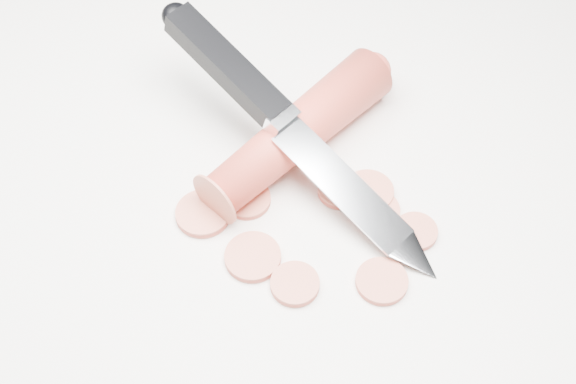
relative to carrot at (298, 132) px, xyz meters
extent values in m
plane|color=white|center=(0.00, -0.03, -0.02)|extent=(2.40, 2.40, 0.00)
cylinder|color=red|center=(0.00, 0.00, 0.00)|extent=(0.17, 0.13, 0.04)
cylinder|color=#C25C44|center=(-0.08, -0.04, -0.02)|extent=(0.04, 0.04, 0.01)
cylinder|color=#C25C44|center=(0.03, -0.13, -0.02)|extent=(0.04, 0.04, 0.01)
cylinder|color=#C25C44|center=(0.02, -0.05, -0.02)|extent=(0.03, 0.03, 0.01)
cylinder|color=#C25C44|center=(0.04, -0.05, -0.02)|extent=(0.04, 0.04, 0.01)
cylinder|color=#C25C44|center=(0.06, -0.10, -0.02)|extent=(0.03, 0.03, 0.01)
cylinder|color=#C25C44|center=(-0.05, -0.04, -0.02)|extent=(0.04, 0.04, 0.01)
cylinder|color=#C25C44|center=(0.04, -0.07, -0.02)|extent=(0.04, 0.04, 0.01)
cylinder|color=#C25C44|center=(-0.06, -0.09, -0.02)|extent=(0.04, 0.04, 0.01)
cylinder|color=#C25C44|center=(-0.03, -0.12, -0.02)|extent=(0.03, 0.03, 0.01)
camera|label=1|loc=(-0.10, -0.38, 0.47)|focal=50.00mm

